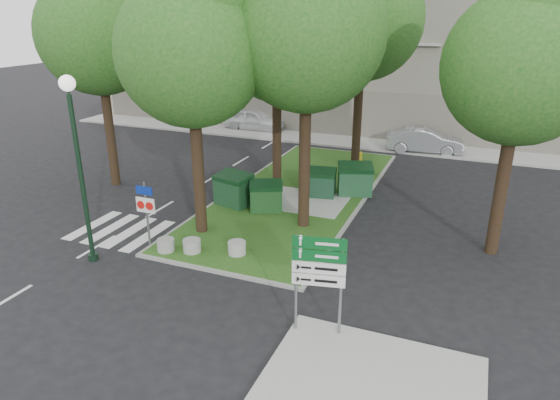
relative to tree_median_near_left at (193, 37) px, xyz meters
The scene contains 26 objects.
ground 7.88m from the tree_median_near_left, 61.12° to the right, with size 120.00×120.00×0.00m, color black.
median_island 9.27m from the tree_median_near_left, 70.64° to the left, with size 6.00×16.00×0.12m, color #1A4012.
median_kerb 9.28m from the tree_median_near_left, 70.64° to the left, with size 6.30×16.30×0.10m, color gray.
sidewalk_corner 12.33m from the tree_median_near_left, 37.45° to the right, with size 5.00×4.00×0.12m, color #999993.
building_sidewalk 17.57m from the tree_median_near_left, 84.94° to the left, with size 42.00×3.00×0.12m, color #999993.
zebra_crossing 7.75m from the tree_median_near_left, 155.64° to the right, with size 5.00×3.00×0.01m, color silver.
apartment_building 23.49m from the tree_median_near_left, 86.55° to the left, with size 41.00×12.00×16.00m, color tan.
tree_median_near_left is the anchor object (origin of this frame).
tree_median_near_right 4.09m from the tree_median_near_left, 29.74° to the left, with size 5.60×5.60×11.46m.
tree_median_mid 6.53m from the tree_median_near_left, 85.60° to the left, with size 4.80×4.80×9.99m.
tree_median_far 10.24m from the tree_median_near_left, 68.72° to the left, with size 5.80×5.80×11.93m.
tree_street_left 7.83m from the tree_median_near_left, 153.43° to the left, with size 5.40×5.40×11.00m.
tree_street_right 10.80m from the tree_median_near_left, 13.39° to the left, with size 5.00×5.00×10.06m.
dumpster_a 7.13m from the tree_median_near_left, 94.05° to the left, with size 1.78×1.45×1.45m.
dumpster_b 7.30m from the tree_median_near_left, 63.85° to the left, with size 1.66×1.45×1.29m.
dumpster_c 9.03m from the tree_median_near_left, 61.04° to the left, with size 1.53×1.19×1.29m.
dumpster_d 10.02m from the tree_median_near_left, 54.71° to the left, with size 1.86×1.57×1.47m.
bollard_left 7.28m from the tree_median_near_left, 100.47° to the right, with size 0.62×0.62×0.44m, color gray.
bollard_right 7.39m from the tree_median_near_left, 32.32° to the right, with size 0.63×0.63×0.45m, color #9F9E9A.
bollard_mid 7.21m from the tree_median_near_left, 73.60° to the right, with size 0.63×0.63×0.45m, color #979792.
litter_bin 13.26m from the tree_median_near_left, 72.28° to the left, with size 0.42×0.42×0.73m, color gold.
street_lamp 5.38m from the tree_median_near_left, 125.92° to the right, with size 0.50×0.50×6.33m.
traffic_sign_pole 6.11m from the tree_median_near_left, 123.64° to the right, with size 0.76×0.08×2.53m.
directional_sign 9.32m from the tree_median_near_left, 36.72° to the right, with size 1.37×0.34×2.77m.
car_white 19.03m from the tree_median_near_left, 108.56° to the left, with size 1.83×4.54×1.55m, color silver.
car_silver 17.86m from the tree_median_near_left, 67.07° to the left, with size 1.59×4.56×1.50m, color #94989B.
Camera 1 is at (8.02, -12.82, 8.20)m, focal length 32.00 mm.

